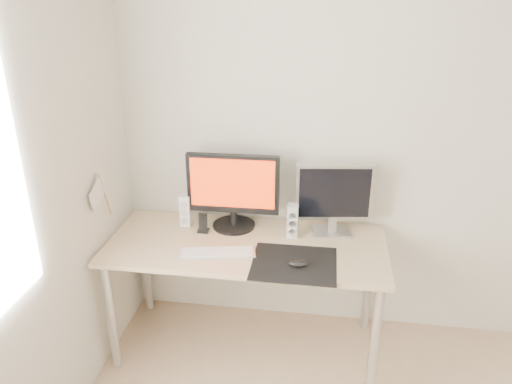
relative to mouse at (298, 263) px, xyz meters
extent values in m
plane|color=white|center=(0.62, 0.59, 0.50)|extent=(3.50, 0.00, 3.50)
cube|color=black|center=(-0.02, 0.03, -0.02)|extent=(0.45, 0.40, 0.00)
ellipsoid|color=black|center=(0.00, 0.00, 0.00)|extent=(0.11, 0.06, 0.04)
cube|color=#D1B587|center=(-0.31, 0.22, -0.04)|extent=(1.60, 0.70, 0.03)
cylinder|color=silver|center=(-1.05, -0.07, -0.40)|extent=(0.05, 0.05, 0.70)
cylinder|color=silver|center=(0.43, -0.07, -0.40)|extent=(0.05, 0.05, 0.70)
cylinder|color=silver|center=(-1.05, 0.51, -0.40)|extent=(0.05, 0.05, 0.70)
cylinder|color=silver|center=(0.43, 0.51, -0.40)|extent=(0.05, 0.05, 0.70)
cylinder|color=black|center=(-0.42, 0.42, -0.01)|extent=(0.26, 0.26, 0.02)
cylinder|color=black|center=(-0.42, 0.42, 0.05)|extent=(0.05, 0.05, 0.12)
cube|color=black|center=(-0.42, 0.41, 0.26)|extent=(0.55, 0.05, 0.36)
cube|color=#FF370D|center=(-0.42, 0.38, 0.27)|extent=(0.50, 0.01, 0.30)
cube|color=silver|center=(0.17, 0.42, -0.01)|extent=(0.24, 0.19, 0.01)
cube|color=#ABACAE|center=(0.17, 0.42, 0.04)|extent=(0.05, 0.05, 0.10)
cube|color=#A9A9AB|center=(0.17, 0.42, 0.24)|extent=(0.45, 0.10, 0.34)
cube|color=black|center=(0.18, 0.40, 0.24)|extent=(0.41, 0.06, 0.30)
cube|color=white|center=(-0.71, 0.40, 0.08)|extent=(0.06, 0.07, 0.20)
cylinder|color=#B8B8BA|center=(-0.71, 0.36, 0.02)|extent=(0.04, 0.01, 0.04)
cylinder|color=silver|center=(-0.71, 0.36, 0.08)|extent=(0.04, 0.01, 0.04)
cylinder|color=silver|center=(-0.71, 0.36, 0.13)|extent=(0.04, 0.01, 0.04)
cube|color=silver|center=(-0.06, 0.35, 0.08)|extent=(0.06, 0.07, 0.20)
cylinder|color=silver|center=(-0.06, 0.31, 0.02)|extent=(0.04, 0.01, 0.04)
cylinder|color=silver|center=(-0.06, 0.31, 0.08)|extent=(0.04, 0.01, 0.04)
cylinder|color=silver|center=(-0.06, 0.31, 0.13)|extent=(0.04, 0.01, 0.04)
cube|color=silver|center=(-0.45, 0.07, -0.02)|extent=(0.44, 0.20, 0.01)
cube|color=white|center=(-0.45, 0.07, -0.01)|extent=(0.41, 0.18, 0.01)
cube|color=black|center=(-0.59, 0.32, -0.02)|extent=(0.07, 0.06, 0.01)
cube|color=black|center=(-0.59, 0.32, 0.04)|extent=(0.05, 0.02, 0.10)
cylinder|color=#A57F54|center=(-1.10, 0.14, 0.27)|extent=(0.01, 0.10, 0.29)
cube|color=white|center=(-1.10, 0.05, 0.31)|extent=(0.00, 0.19, 0.15)
camera|label=1|loc=(0.11, -2.27, 1.37)|focal=35.00mm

